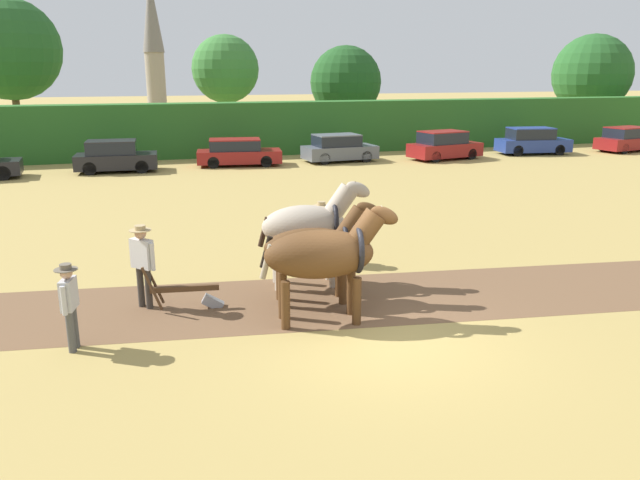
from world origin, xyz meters
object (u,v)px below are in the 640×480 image
tree_left (9,49)px  parked_car_right (444,146)px  draft_horse_lead_left (325,254)px  farmer_beside_team (321,228)px  plow (191,294)px  parked_car_center (238,153)px  parked_car_center_right (339,149)px  tree_center_left (225,69)px  parked_car_end_right (627,140)px  farmer_at_plow (142,259)px  farmer_onlooker_left (69,301)px  church_spire (153,42)px  parked_car_far_right (532,141)px  parked_car_center_left (115,157)px  tree_center_right (592,74)px  draft_horse_trail_left (309,226)px  tree_center (346,82)px  draft_horse_lead_right (317,246)px

tree_left → parked_car_right: bearing=-26.5°
draft_horse_lead_left → farmer_beside_team: draft_horse_lead_left is taller
plow → parked_car_center: 20.69m
draft_horse_lead_left → parked_car_center_right: 22.89m
tree_center_left → parked_car_end_right: size_ratio=1.65×
tree_left → farmer_at_plow: bearing=-77.5°
tree_center_left → farmer_onlooker_left: size_ratio=4.46×
church_spire → farmer_onlooker_left: (-4.34, -62.55, -6.97)m
parked_car_right → parked_car_far_right: bearing=-6.4°
church_spire → parked_car_right: (13.93, -41.81, -7.14)m
draft_horse_lead_left → parked_car_center: bearing=92.8°
farmer_at_plow → parked_car_center_left: bearing=50.2°
church_spire → parked_car_center_right: size_ratio=3.66×
plow → parked_car_end_right: (28.71, 19.26, 0.41)m
tree_center_right → draft_horse_trail_left: size_ratio=2.86×
parked_car_center_right → parked_car_center: bearing=174.7°
tree_left → plow: (7.78, -31.15, -5.84)m
parked_car_center_left → parked_car_far_right: size_ratio=0.90×
plow → farmer_at_plow: size_ratio=0.93×
tree_center → farmer_onlooker_left: size_ratio=4.09×
tree_left → tree_center: (22.04, 0.32, -2.08)m
farmer_onlooker_left → parked_car_center_right: 24.83m
draft_horse_lead_right → tree_center_right: bearing=51.4°
farmer_beside_team → parked_car_center_left: 18.45m
parked_car_center → tree_center_left: bearing=91.9°
parked_car_center_left → farmer_beside_team: bearing=-69.9°
tree_left → draft_horse_trail_left: (10.60, -30.40, -4.72)m
tree_center_right → tree_center: bearing=174.5°
tree_center → parked_car_end_right: (14.44, -12.21, -3.35)m
tree_center → draft_horse_trail_left: 32.88m
parked_car_far_right → church_spire: bearing=124.2°
draft_horse_lead_right → farmer_at_plow: draft_horse_lead_right is taller
tree_center_right → farmer_beside_team: (-30.44, -27.27, -3.66)m
tree_center → draft_horse_lead_left: bearing=-109.6°
farmer_at_plow → parked_car_far_right: bearing=-2.3°
parked_car_center_left → tree_center: bearing=38.7°
farmer_beside_team → parked_car_end_right: (25.13, 16.97, -0.24)m
tree_left → parked_car_right: size_ratio=2.10×
church_spire → plow: church_spire is taller
farmer_beside_team → parked_car_right: (12.43, 16.98, -0.20)m
tree_center → plow: 34.76m
tree_center → farmer_beside_team: bearing=-110.1°
parked_car_center_left → parked_car_end_right: parked_car_center_left is taller
draft_horse_trail_left → draft_horse_lead_right: bearing=-89.8°
tree_left → farmer_onlooker_left: (5.52, -32.61, -5.22)m
parked_car_end_right → parked_car_center: bearing=167.4°
draft_horse_lead_left → draft_horse_trail_left: (0.31, 2.24, 0.02)m
farmer_at_plow → parked_car_right: (16.96, 18.94, -0.31)m
farmer_onlooker_left → parked_car_center: farmer_onlooker_left is taller
tree_center → draft_horse_trail_left: tree_center is taller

